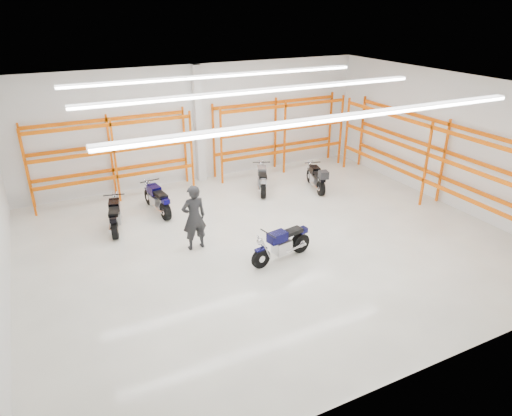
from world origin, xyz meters
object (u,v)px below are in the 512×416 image
motorcycle_back_c (262,180)px  motorcycle_back_d (317,178)px  standing_man (194,218)px  motorcycle_back_b (158,200)px  structural_column (199,125)px  motorcycle_back_a (115,216)px  motorcycle_main (284,244)px

motorcycle_back_c → motorcycle_back_d: (1.91, -0.83, 0.02)m
standing_man → motorcycle_back_b: bearing=-85.4°
motorcycle_back_c → structural_column: size_ratio=0.42×
motorcycle_back_b → structural_column: bearing=44.2°
motorcycle_back_a → standing_man: 2.94m
standing_man → motorcycle_back_c: bearing=-143.0°
motorcycle_main → motorcycle_back_a: bearing=134.8°
motorcycle_back_d → structural_column: 4.98m
motorcycle_main → motorcycle_back_c: motorcycle_back_c is taller
motorcycle_back_b → motorcycle_back_d: motorcycle_back_d is taller
motorcycle_back_a → motorcycle_main: bearing=-45.2°
motorcycle_main → standing_man: size_ratio=1.01×
motorcycle_back_c → standing_man: (-3.73, -3.01, 0.52)m
motorcycle_back_a → standing_man: standing_man is taller
motorcycle_back_a → standing_man: bearing=-50.0°
standing_man → structural_column: (2.10, 5.22, 1.27)m
motorcycle_main → motorcycle_back_b: size_ratio=0.97×
motorcycle_back_a → motorcycle_back_b: 1.66m
motorcycle_back_d → standing_man: size_ratio=1.00×
motorcycle_main → motorcycle_back_a: (-3.87, 3.90, 0.00)m
structural_column → motorcycle_back_a: bearing=-142.9°
motorcycle_back_a → motorcycle_back_c: motorcycle_back_c is taller
motorcycle_main → motorcycle_back_b: motorcycle_back_b is taller
motorcycle_back_a → motorcycle_back_d: bearing=-0.3°
motorcycle_back_b → structural_column: (2.43, 2.36, 1.78)m
motorcycle_back_a → standing_man: size_ratio=1.01×
motorcycle_main → motorcycle_back_c: size_ratio=1.04×
motorcycle_back_b → structural_column: structural_column is taller
motorcycle_back_b → motorcycle_main: bearing=-62.7°
standing_man → structural_column: size_ratio=0.44×
motorcycle_back_c → motorcycle_back_d: motorcycle_back_d is taller
motorcycle_main → motorcycle_back_a: motorcycle_back_a is taller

